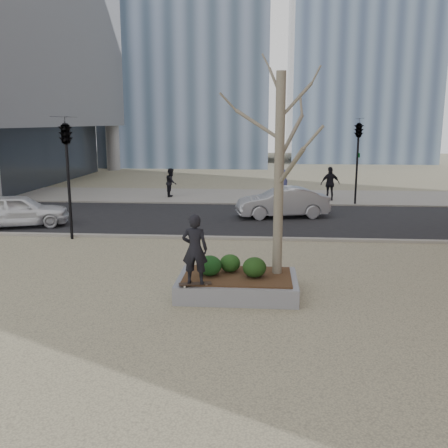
# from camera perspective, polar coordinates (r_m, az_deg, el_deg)

# --- Properties ---
(ground) EXTENTS (120.00, 120.00, 0.00)m
(ground) POSITION_cam_1_polar(r_m,az_deg,el_deg) (12.92, -2.94, -7.84)
(ground) COLOR tan
(ground) RESTS_ON ground
(street) EXTENTS (60.00, 8.00, 0.02)m
(street) POSITION_cam_1_polar(r_m,az_deg,el_deg) (22.55, 0.34, 0.63)
(street) COLOR black
(street) RESTS_ON ground
(far_sidewalk) EXTENTS (60.00, 6.00, 0.02)m
(far_sidewalk) POSITION_cam_1_polar(r_m,az_deg,el_deg) (29.44, 1.34, 3.21)
(far_sidewalk) COLOR gray
(far_sidewalk) RESTS_ON ground
(planter) EXTENTS (3.00, 2.00, 0.45)m
(planter) POSITION_cam_1_polar(r_m,az_deg,el_deg) (12.76, 1.54, -7.02)
(planter) COLOR gray
(planter) RESTS_ON ground
(planter_mulch) EXTENTS (2.70, 1.70, 0.04)m
(planter_mulch) POSITION_cam_1_polar(r_m,az_deg,el_deg) (12.69, 1.55, -5.97)
(planter_mulch) COLOR #382314
(planter_mulch) RESTS_ON planter
(sycamore_tree) EXTENTS (2.80, 2.80, 6.60)m
(sycamore_tree) POSITION_cam_1_polar(r_m,az_deg,el_deg) (12.40, 6.39, 9.18)
(sycamore_tree) COLOR gray
(sycamore_tree) RESTS_ON planter_mulch
(shrub_left) EXTENTS (0.60, 0.60, 0.51)m
(shrub_left) POSITION_cam_1_polar(r_m,az_deg,el_deg) (12.60, -1.65, -4.77)
(shrub_left) COLOR #103313
(shrub_left) RESTS_ON planter_mulch
(shrub_middle) EXTENTS (0.53, 0.53, 0.45)m
(shrub_middle) POSITION_cam_1_polar(r_m,az_deg,el_deg) (12.92, 0.70, -4.49)
(shrub_middle) COLOR black
(shrub_middle) RESTS_ON planter_mulch
(shrub_right) EXTENTS (0.59, 0.59, 0.50)m
(shrub_right) POSITION_cam_1_polar(r_m,az_deg,el_deg) (12.49, 3.50, -4.96)
(shrub_right) COLOR #163611
(shrub_right) RESTS_ON planter_mulch
(skateboard) EXTENTS (0.81, 0.38, 0.08)m
(skateboard) POSITION_cam_1_polar(r_m,az_deg,el_deg) (12.00, -3.31, -6.94)
(skateboard) COLOR black
(skateboard) RESTS_ON planter
(skateboarder) EXTENTS (0.63, 0.42, 1.68)m
(skateboarder) POSITION_cam_1_polar(r_m,az_deg,el_deg) (11.75, -3.36, -2.88)
(skateboarder) COLOR black
(skateboarder) RESTS_ON skateboard
(police_car) EXTENTS (4.29, 2.78, 1.36)m
(police_car) POSITION_cam_1_polar(r_m,az_deg,el_deg) (22.39, -22.42, 1.46)
(police_car) COLOR silver
(police_car) RESTS_ON street
(car_silver) EXTENTS (4.35, 2.25, 1.37)m
(car_silver) POSITION_cam_1_polar(r_m,az_deg,el_deg) (22.93, 6.69, 2.49)
(car_silver) COLOR #A1A2A9
(car_silver) RESTS_ON street
(pedestrian_a) EXTENTS (0.69, 0.85, 1.65)m
(pedestrian_a) POSITION_cam_1_polar(r_m,az_deg,el_deg) (29.24, -6.05, 4.75)
(pedestrian_a) COLOR black
(pedestrian_a) RESTS_ON far_sidewalk
(pedestrian_b) EXTENTS (0.90, 1.22, 1.68)m
(pedestrian_b) POSITION_cam_1_polar(r_m,az_deg,el_deg) (28.11, 6.80, 4.49)
(pedestrian_b) COLOR #3E416F
(pedestrian_b) RESTS_ON far_sidewalk
(pedestrian_c) EXTENTS (1.16, 0.69, 1.86)m
(pedestrian_c) POSITION_cam_1_polar(r_m,az_deg,el_deg) (28.27, 12.04, 4.53)
(pedestrian_c) COLOR black
(pedestrian_c) RESTS_ON far_sidewalk
(traffic_light_near) EXTENTS (0.60, 2.48, 4.50)m
(traffic_light_near) POSITION_cam_1_polar(r_m,az_deg,el_deg) (19.17, -17.36, 4.93)
(traffic_light_near) COLOR black
(traffic_light_near) RESTS_ON ground
(traffic_light_far) EXTENTS (0.60, 2.48, 4.50)m
(traffic_light_far) POSITION_cam_1_polar(r_m,az_deg,el_deg) (27.20, 14.97, 6.88)
(traffic_light_far) COLOR black
(traffic_light_far) RESTS_ON ground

